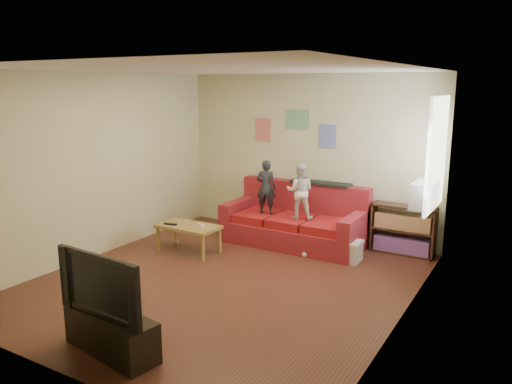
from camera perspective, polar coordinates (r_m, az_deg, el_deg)
The scene contains 17 objects.
room_shell at distance 6.24m, azimuth -3.72°, elevation 1.36°, with size 4.52×5.02×2.72m.
sofa at distance 8.09m, azimuth 4.55°, elevation -3.57°, with size 2.24×1.03×0.98m.
child_a at distance 8.00m, azimuth 1.16°, elevation 0.57°, with size 0.32×0.21×0.88m, color #22272D.
child_b at distance 7.73m, azimuth 5.04°, elevation 0.12°, with size 0.43×0.33×0.88m, color silver.
coffee_table at distance 7.69m, azimuth -7.73°, elevation -4.20°, with size 0.95×0.52×0.43m.
remote at distance 7.73m, azimuth -9.76°, elevation -3.62°, with size 0.21×0.05×0.02m, color black.
game_controller at distance 7.59m, azimuth -6.32°, elevation -3.78°, with size 0.15×0.04×0.03m, color silver.
bookshelf at distance 7.88m, azimuth 16.45°, elevation -4.42°, with size 0.94×0.28×0.75m.
window at distance 6.89m, azimuth 19.96°, elevation 4.12°, with size 0.04×1.08×1.48m, color white.
ac_unit at distance 7.00m, azimuth 18.67°, elevation -0.33°, with size 0.28×0.55×0.35m, color #B7B2A3.
artwork_left at distance 8.73m, azimuth 0.79°, elevation 7.11°, with size 0.30×0.01×0.40m, color #D87266.
artwork_center at distance 8.41m, azimuth 4.69°, elevation 8.25°, with size 0.42×0.01×0.32m, color #72B27F.
artwork_right at distance 8.21m, azimuth 8.14°, elevation 6.32°, with size 0.30×0.01×0.38m, color #727FCC.
file_box at distance 7.42m, azimuth 10.19°, elevation -6.58°, with size 0.45×0.34×0.31m.
tv_stand at distance 5.13m, azimuth -16.22°, elevation -15.21°, with size 1.06×0.35×0.40m, color black.
television at distance 4.92m, azimuth -16.57°, elevation -9.94°, with size 1.07×0.14×0.62m, color black.
tissue at distance 7.52m, azimuth 5.61°, elevation -7.08°, with size 0.09×0.09×0.09m, color beige.
Camera 1 is at (3.45, -5.07, 2.51)m, focal length 35.00 mm.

